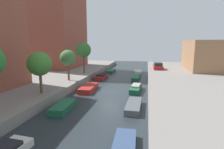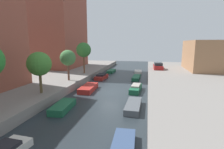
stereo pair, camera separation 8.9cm
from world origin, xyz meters
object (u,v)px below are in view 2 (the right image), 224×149
at_px(street_tree_4, 84,50).
at_px(moored_boat_left_2, 63,107).
at_px(street_tree_3, 68,58).
at_px(parked_car, 158,66).
at_px(moored_boat_left_3, 88,88).
at_px(street_tree_2, 39,64).
at_px(moored_boat_left_5, 111,71).
at_px(low_block_right, 213,55).
at_px(moored_boat_left_4, 101,77).
at_px(moored_boat_right_5, 138,72).
at_px(apartment_tower_far, 57,27).
at_px(moored_boat_right_2, 133,106).
at_px(moored_boat_right_3, 136,88).
at_px(moored_boat_right_4, 136,78).

xyz_separation_m(street_tree_4, moored_boat_left_2, (3.53, -15.18, -4.96)).
relative_size(street_tree_3, parked_car, 0.98).
bearing_deg(moored_boat_left_2, street_tree_3, 112.01).
distance_m(parked_car, moored_boat_left_3, 19.23).
relative_size(street_tree_2, moored_boat_left_2, 1.23).
height_order(parked_car, moored_boat_left_5, parked_car).
bearing_deg(low_block_right, moored_boat_left_4, -157.66).
distance_m(low_block_right, moored_boat_left_5, 21.53).
relative_size(street_tree_4, moored_boat_right_5, 1.73).
relative_size(apartment_tower_far, street_tree_3, 4.10).
bearing_deg(street_tree_2, moored_boat_left_4, 76.36).
height_order(moored_boat_right_2, moored_boat_right_3, moored_boat_right_3).
bearing_deg(parked_car, moored_boat_right_3, -103.71).
bearing_deg(street_tree_4, moored_boat_left_2, -76.92).
xyz_separation_m(apartment_tower_far, street_tree_2, (9.32, -21.14, -6.03)).
bearing_deg(street_tree_4, moored_boat_left_5, 65.58).
distance_m(parked_car, moored_boat_right_3, 15.77).
height_order(street_tree_4, moored_boat_right_3, street_tree_4).
bearing_deg(moored_boat_right_5, apartment_tower_far, -179.20).
bearing_deg(street_tree_2, street_tree_4, 90.00).
relative_size(apartment_tower_far, moored_boat_right_4, 4.17).
xyz_separation_m(apartment_tower_far, street_tree_4, (9.32, -7.80, -4.99)).
distance_m(street_tree_3, street_tree_4, 6.53).
distance_m(apartment_tower_far, street_tree_3, 18.04).
bearing_deg(street_tree_2, moored_boat_right_5, 65.98).
height_order(moored_boat_left_5, moored_boat_right_3, moored_boat_right_3).
relative_size(parked_car, moored_boat_left_4, 1.15).
distance_m(low_block_right, parked_car, 11.18).
distance_m(street_tree_2, moored_boat_left_2, 5.59).
bearing_deg(moored_boat_right_5, moored_boat_left_5, -176.91).
distance_m(apartment_tower_far, moored_boat_left_2, 28.15).
xyz_separation_m(moored_boat_left_3, moored_boat_right_2, (6.67, -5.60, -0.03)).
bearing_deg(moored_boat_right_2, low_block_right, 57.35).
bearing_deg(moored_boat_left_4, street_tree_3, -116.37).
xyz_separation_m(apartment_tower_far, moored_boat_right_3, (19.38, -14.76, -9.87)).
bearing_deg(moored_boat_left_5, low_block_right, 3.23).
xyz_separation_m(parked_car, moored_boat_right_3, (-3.73, -15.28, -1.21)).
height_order(street_tree_4, moored_boat_left_5, street_tree_4).
height_order(moored_boat_left_2, moored_boat_left_4, moored_boat_left_4).
bearing_deg(moored_boat_left_4, moored_boat_right_5, 51.67).
height_order(apartment_tower_far, moored_boat_right_5, apartment_tower_far).
height_order(low_block_right, moored_boat_left_3, low_block_right).
xyz_separation_m(street_tree_2, street_tree_4, (-0.00, 13.34, 1.04)).
height_order(apartment_tower_far, moored_boat_right_3, apartment_tower_far).
bearing_deg(moored_boat_left_5, street_tree_3, -103.91).
relative_size(parked_car, moored_boat_left_5, 1.26).
distance_m(moored_boat_left_3, moored_boat_right_5, 17.07).
distance_m(low_block_right, street_tree_4, 26.28).
distance_m(moored_boat_left_2, moored_boat_right_2, 6.95).
bearing_deg(moored_boat_right_3, moored_boat_right_4, 93.22).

